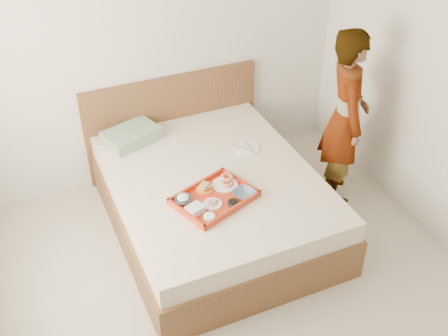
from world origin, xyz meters
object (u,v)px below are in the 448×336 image
tray (214,197)px  bed (214,201)px  dinner_plate (246,149)px  person (345,118)px

tray → bed: bearing=48.5°
dinner_plate → person: bearing=-18.2°
bed → dinner_plate: size_ratio=9.16×
tray → dinner_plate: (0.52, 0.52, -0.02)m
bed → person: bearing=-1.7°
bed → dinner_plate: 0.53m
dinner_plate → person: person is taller
person → dinner_plate: bearing=94.6°
dinner_plate → person: (0.79, -0.26, 0.25)m
tray → person: (1.30, 0.26, 0.23)m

